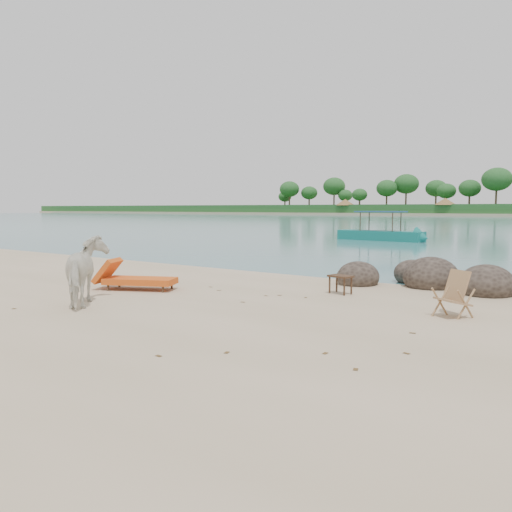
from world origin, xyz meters
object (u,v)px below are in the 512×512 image
Objects in this scene: deck_chair at (453,296)px; boulders at (456,282)px; lounge_chair at (140,278)px; cow at (88,272)px; boat_near at (380,216)px; side_table at (340,286)px.

boulders is at bearing 136.88° from deck_chair.
lounge_chair is 7.22m from deck_chair.
cow reaches higher than deck_chair.
lounge_chair is 23.10m from boat_near.
lounge_chair is (-0.58, 1.93, -0.39)m from cow.
side_table is 0.09× the size of boat_near.
side_table is 3.01m from deck_chair.
lounge_chair is at bearing -136.25° from deck_chair.
boat_near is (-3.32, 24.84, 0.82)m from cow.
boulders is 1.01× the size of boat_near.
boat_near reaches higher than side_table.
boat_near is (-7.06, 20.62, 1.32)m from side_table.
side_table is 0.63× the size of deck_chair.
cow is 5.66m from side_table.
cow is 0.27× the size of boat_near.
lounge_chair is (-4.32, -2.29, 0.11)m from side_table.
lounge_chair is (-6.34, -4.67, 0.12)m from boulders.
cow is 0.78× the size of lounge_chair.
deck_chair is (0.78, -3.48, 0.22)m from boulders.
cow is at bearing -131.14° from boulders.
deck_chair is at bearing 158.20° from cow.
side_table is (-2.02, -2.38, 0.01)m from boulders.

